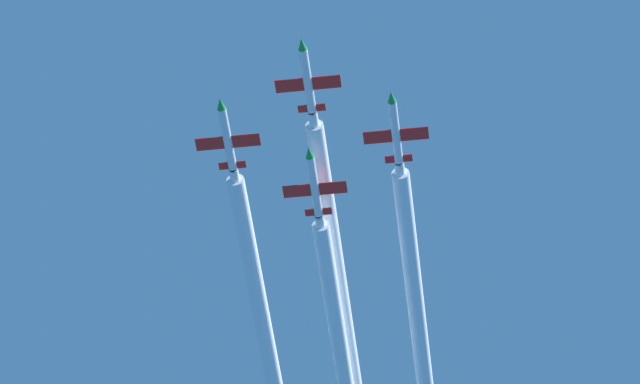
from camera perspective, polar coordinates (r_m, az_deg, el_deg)
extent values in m
cylinder|color=silver|center=(217.65, -0.37, 3.30)|extent=(1.02, 8.82, 1.02)
cone|color=#198C33|center=(214.53, -0.53, 4.37)|extent=(0.97, 1.49, 0.97)
ellipsoid|color=black|center=(216.81, -0.43, 3.77)|extent=(0.56, 2.04, 0.46)
cube|color=red|center=(217.86, -0.35, 3.19)|extent=(7.43, 1.76, 0.11)
cube|color=red|center=(220.12, -0.24, 2.48)|extent=(3.16, 1.02, 0.11)
cube|color=#198C33|center=(221.09, -0.25, 2.71)|extent=(0.09, 1.21, 1.58)
cylinder|color=black|center=(220.52, -0.22, 2.35)|extent=(0.77, 0.56, 0.77)
cylinder|color=silver|center=(219.80, 2.23, 1.77)|extent=(1.02, 8.82, 1.02)
cone|color=#198C33|center=(216.55, 2.11, 2.81)|extent=(0.97, 1.49, 0.97)
ellipsoid|color=black|center=(218.91, 2.18, 2.23)|extent=(0.56, 2.04, 0.46)
cube|color=red|center=(220.02, 2.24, 1.67)|extent=(7.43, 1.76, 0.11)
cube|color=red|center=(222.37, 2.33, 0.98)|extent=(3.16, 1.02, 0.11)
cube|color=#198C33|center=(223.32, 2.31, 1.21)|extent=(0.09, 1.21, 1.58)
cylinder|color=black|center=(222.79, 2.34, 0.86)|extent=(0.77, 0.56, 0.77)
cylinder|color=silver|center=(221.09, -2.74, 1.57)|extent=(1.02, 8.82, 1.02)
cone|color=#198C33|center=(217.88, -2.94, 2.61)|extent=(0.97, 1.49, 0.97)
ellipsoid|color=black|center=(220.21, -2.81, 2.03)|extent=(0.56, 2.04, 0.46)
cube|color=red|center=(221.31, -2.72, 1.47)|extent=(7.43, 1.76, 0.11)
cube|color=red|center=(223.63, -2.59, 0.79)|extent=(3.16, 1.02, 0.11)
cube|color=#198C33|center=(224.57, -2.58, 1.02)|extent=(0.09, 1.21, 1.58)
cylinder|color=black|center=(224.04, -2.56, 0.67)|extent=(0.77, 0.56, 0.77)
cylinder|color=silver|center=(223.32, -0.16, 0.17)|extent=(1.02, 8.82, 1.02)
cone|color=#198C33|center=(219.98, -0.32, 1.18)|extent=(0.97, 1.49, 0.97)
ellipsoid|color=black|center=(222.38, -0.22, 0.62)|extent=(0.56, 2.04, 0.46)
cube|color=red|center=(223.55, -0.15, 0.08)|extent=(7.43, 1.76, 0.11)
cube|color=red|center=(225.95, -0.04, -0.58)|extent=(3.16, 1.02, 0.11)
cube|color=#198C33|center=(226.87, -0.05, -0.35)|extent=(0.09, 1.21, 1.58)
cylinder|color=black|center=(226.38, -0.03, -0.70)|extent=(0.77, 0.56, 0.77)
cylinder|color=white|center=(233.57, 0.35, -1.44)|extent=(1.11, 39.91, 1.11)
cylinder|color=white|center=(236.83, 0.48, -2.28)|extent=(2.11, 45.89, 2.11)
cylinder|color=white|center=(233.72, 2.69, -2.16)|extent=(1.11, 32.47, 1.11)
cylinder|color=white|center=(236.42, 2.77, -2.84)|extent=(2.11, 37.34, 2.11)
cylinder|color=white|center=(235.08, -1.98, -2.39)|extent=(1.11, 33.14, 1.11)
cylinder|color=white|center=(237.82, -1.85, -3.07)|extent=(2.11, 38.12, 2.11)
cylinder|color=white|center=(237.23, 0.42, -3.52)|extent=(1.11, 31.56, 1.11)
cylinder|color=white|center=(239.90, 0.52, -4.16)|extent=(2.11, 36.29, 2.11)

